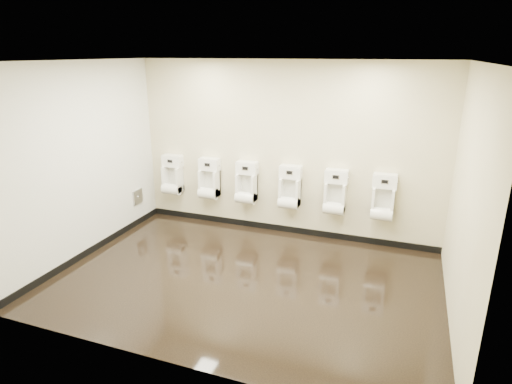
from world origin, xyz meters
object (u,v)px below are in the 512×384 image
urinal_1 (209,182)px  urinal_4 (335,195)px  urinal_5 (383,201)px  urinal_0 (172,178)px  urinal_3 (290,190)px  access_panel (138,197)px  urinal_2 (246,186)px

urinal_1 → urinal_4: (2.17, 0.00, 0.00)m
urinal_1 → urinal_4: 2.17m
urinal_1 → urinal_5: size_ratio=1.00×
urinal_0 → urinal_3: (2.16, 0.00, 0.00)m
access_panel → urinal_4: (3.35, 0.43, 0.28)m
urinal_1 → urinal_4: size_ratio=1.00×
urinal_4 → urinal_5: (0.72, 0.00, 0.00)m
urinal_0 → urinal_5: size_ratio=1.00×
urinal_2 → urinal_4: 1.48m
urinal_3 → access_panel: bearing=-170.7°
urinal_2 → urinal_4: (1.48, 0.00, 0.00)m
urinal_1 → urinal_3: (1.44, 0.00, 0.00)m
urinal_0 → urinal_5: same height
urinal_1 → urinal_5: bearing=0.0°
urinal_3 → urinal_5: same height
urinal_1 → urinal_3: 1.44m
access_panel → urinal_3: urinal_3 is taller
urinal_2 → access_panel: bearing=-167.1°
urinal_2 → urinal_5: size_ratio=1.00×
urinal_1 → urinal_4: bearing=0.0°
urinal_0 → urinal_1: bearing=0.0°
access_panel → urinal_5: size_ratio=0.37×
urinal_3 → urinal_5: size_ratio=1.00×
urinal_2 → urinal_4: same height
access_panel → urinal_3: size_ratio=0.37×
urinal_2 → urinal_3: bearing=0.0°
urinal_2 → urinal_5: same height
urinal_1 → urinal_3: same height
urinal_0 → urinal_1: same height
urinal_0 → urinal_4: bearing=0.0°
urinal_2 → urinal_4: bearing=0.0°
urinal_1 → urinal_2: (0.69, 0.00, 0.00)m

